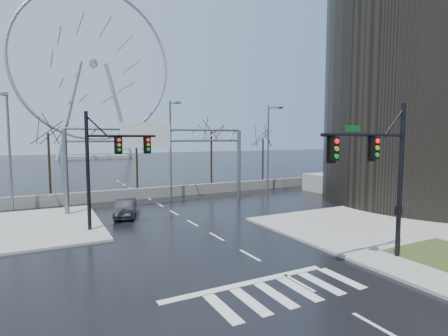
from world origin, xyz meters
TOP-DOWN VIEW (x-y plane):
  - ground at (0.00, 0.00)m, footprint 260.00×260.00m
  - sidewalk_right_ext at (10.00, 2.00)m, footprint 12.00×10.00m
  - sidewalk_far at (-11.00, 12.00)m, footprint 10.00×12.00m
  - grass_strip at (9.00, -5.00)m, footprint 5.00×4.00m
  - tower_podium at (29.00, 8.00)m, footprint 22.00×18.00m
  - barrier_wall at (0.00, 20.00)m, footprint 52.00×0.50m
  - signal_mast_near at (5.14, -4.04)m, footprint 5.52×0.41m
  - signal_mast_far at (-5.87, 8.96)m, footprint 4.72×0.41m
  - sign_gantry at (-0.38, 14.96)m, footprint 16.36×0.40m
  - streetlight_left at (-12.00, 18.16)m, footprint 0.50×2.55m
  - streetlight_mid at (2.00, 18.16)m, footprint 0.50×2.55m
  - streetlight_right at (14.00, 18.16)m, footprint 0.50×2.55m
  - tree_left at (-9.00, 23.50)m, footprint 3.75×3.75m
  - tree_center at (0.00, 24.50)m, footprint 3.25×3.25m
  - tree_right at (9.00, 23.50)m, footprint 3.90×3.90m
  - tree_far_right at (17.00, 24.00)m, footprint 3.40×3.40m
  - ferris_wheel at (5.00, 95.00)m, footprint 45.00×6.00m
  - car at (-3.91, 12.46)m, footprint 2.64×4.47m

SIDE VIEW (x-z plane):
  - ground at x=0.00m, z-range 0.00..0.00m
  - sidewalk_right_ext at x=10.00m, z-range 0.00..0.15m
  - sidewalk_far at x=-11.00m, z-range 0.00..0.15m
  - grass_strip at x=9.00m, z-range 0.14..0.17m
  - barrier_wall at x=0.00m, z-range 0.00..1.10m
  - car at x=-3.91m, z-range 0.00..1.39m
  - tower_podium at x=29.00m, z-range 0.00..2.00m
  - signal_mast_far at x=-5.87m, z-range 0.83..8.83m
  - signal_mast_near at x=5.14m, z-range 0.87..8.87m
  - tree_center at x=0.00m, z-range 1.92..8.42m
  - sign_gantry at x=-0.38m, z-range 1.38..8.98m
  - tree_far_right at x=17.00m, z-range 2.01..8.81m
  - streetlight_left at x=-12.00m, z-range 0.89..10.89m
  - streetlight_mid at x=2.00m, z-range 0.89..10.89m
  - streetlight_right at x=14.00m, z-range 0.89..10.89m
  - tree_left at x=-9.00m, z-range 2.23..9.73m
  - tree_right at x=9.00m, z-range 2.32..10.12m
  - ferris_wheel at x=5.00m, z-range 0.68..51.59m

